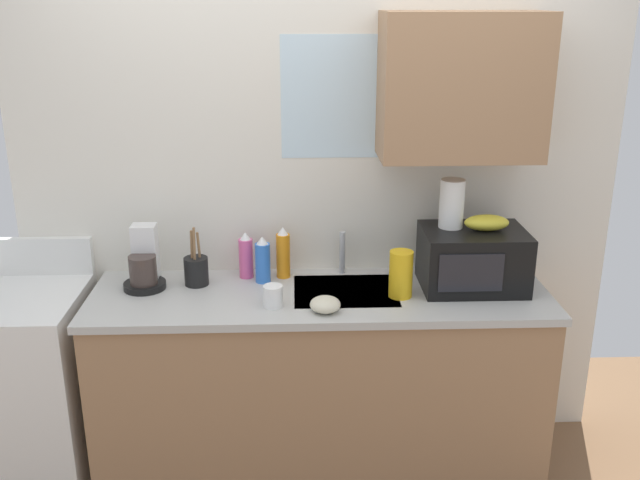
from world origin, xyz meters
TOP-DOWN VIEW (x-y plane):
  - kitchen_wall_assembly at (0.10, 0.32)m, footprint 2.83×0.42m
  - counter_unit at (0.00, 0.00)m, footprint 2.06×0.63m
  - sink_faucet at (0.11, 0.24)m, footprint 0.03×0.03m
  - stove_range at (-1.37, 0.00)m, footprint 0.60×0.60m
  - microwave at (0.69, 0.05)m, footprint 0.46×0.35m
  - banana_bunch at (0.74, 0.05)m, footprint 0.20×0.11m
  - paper_towel_roll at (0.59, 0.10)m, footprint 0.11×0.11m
  - coffee_maker at (-0.79, 0.11)m, footprint 0.19×0.21m
  - dish_soap_bottle_orange at (-0.17, 0.20)m, footprint 0.07×0.07m
  - dish_soap_bottle_blue at (-0.26, 0.14)m, footprint 0.07×0.07m
  - dish_soap_bottle_pink at (-0.34, 0.20)m, footprint 0.07×0.07m
  - cereal_canister at (0.35, -0.05)m, footprint 0.10×0.10m
  - mug_white at (-0.21, -0.14)m, footprint 0.08×0.08m
  - utensil_crock at (-0.56, 0.12)m, footprint 0.11×0.11m
  - small_bowl at (0.01, -0.20)m, footprint 0.13×0.13m

SIDE VIEW (x-z plane):
  - stove_range at x=-1.37m, z-range -0.08..1.00m
  - counter_unit at x=0.00m, z-range 0.01..0.91m
  - small_bowl at x=0.01m, z-range 0.90..0.96m
  - mug_white at x=-0.21m, z-range 0.90..0.99m
  - utensil_crock at x=-0.56m, z-range 0.83..1.11m
  - sink_faucet at x=0.11m, z-range 0.90..1.11m
  - dish_soap_bottle_blue at x=-0.26m, z-range 0.89..1.11m
  - dish_soap_bottle_pink at x=-0.34m, z-range 0.89..1.12m
  - coffee_maker at x=-0.79m, z-range 0.86..1.14m
  - cereal_canister at x=0.35m, z-range 0.90..1.11m
  - dish_soap_bottle_orange at x=-0.17m, z-range 0.89..1.14m
  - microwave at x=0.69m, z-range 0.90..1.17m
  - banana_bunch at x=0.74m, z-range 1.17..1.24m
  - paper_towel_roll at x=0.59m, z-range 1.17..1.39m
  - kitchen_wall_assembly at x=0.10m, z-range 0.09..2.59m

